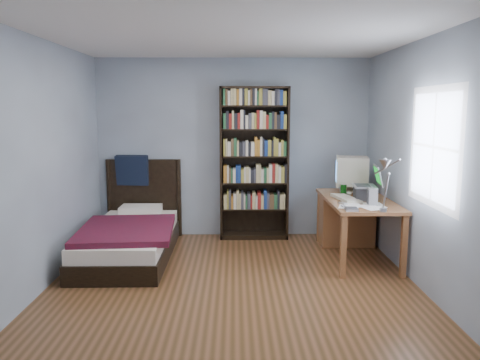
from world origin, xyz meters
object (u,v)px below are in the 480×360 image
Objects in this scene: speaker at (373,197)px; soda_can at (343,190)px; crt_monitor at (351,172)px; keyboard at (346,198)px; bed at (131,235)px; desk_lamp at (385,170)px; bookshelf at (254,163)px; laptop at (366,190)px; desk at (348,216)px.

soda_can is (-0.18, 0.65, -0.03)m from speaker.
crt_monitor reaches higher than keyboard.
bed is (-2.61, 0.18, -0.49)m from keyboard.
desk_lamp is 2.32m from bookshelf.
laptop is 1.11m from desk_lamp.
bed reaches higher than laptop.
speaker is (0.03, -0.88, -0.17)m from crt_monitor.
soda_can is 0.06× the size of bed.
crt_monitor is 0.57m from laptop.
crt_monitor is 1.31m from bookshelf.
keyboard is at bearing -108.00° from desk.
speaker is at bearing -66.02° from keyboard.
soda_can is (0.04, 0.33, 0.05)m from keyboard.
soda_can is 0.06× the size of bookshelf.
keyboard is 2.53× the size of speaker.
bed is (-2.84, 0.50, -0.57)m from speaker.
bookshelf is 1.01× the size of bed.
speaker reaches higher than keyboard.
crt_monitor is at bearing 58.11° from soda_can.
bed is at bearing -176.68° from soda_can.
bookshelf is at bearing 143.31° from laptop.
bed is at bearing 174.62° from speaker.
keyboard is at bearing -108.53° from crt_monitor.
keyboard is 1.47m from bookshelf.
crt_monitor is 1.60m from desk_lamp.
keyboard is 0.39m from speaker.
keyboard is at bearing -3.93° from bed.
desk_lamp is at bearing -59.61° from bookshelf.
bookshelf reaches higher than desk.
soda_can is at bearing 121.27° from laptop.
keyboard is at bearing -42.92° from bookshelf.
bookshelf is at bearing 126.15° from keyboard.
crt_monitor is 0.90m from speaker.
speaker is (-0.02, -0.34, -0.02)m from laptop.
bed reaches higher than speaker.
soda_can is at bearing -126.65° from desk.
desk_lamp reaches higher than soda_can.
desk is 0.43m from soda_can.
desk is 0.73× the size of bed.
crt_monitor is 0.77× the size of desk_lamp.
desk_lamp reaches higher than speaker.
bed is at bearing 156.32° from desk_lamp.
keyboard is 2.67m from bed.
desk is 0.64m from laptop.
soda_can is at bearing 71.44° from keyboard.
desk is at bearing 61.07° from keyboard.
crt_monitor is (0.03, 0.08, 0.58)m from desk.
speaker is 0.09× the size of bed.
desk is 0.59m from crt_monitor.
crt_monitor is 1.14× the size of laptop.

